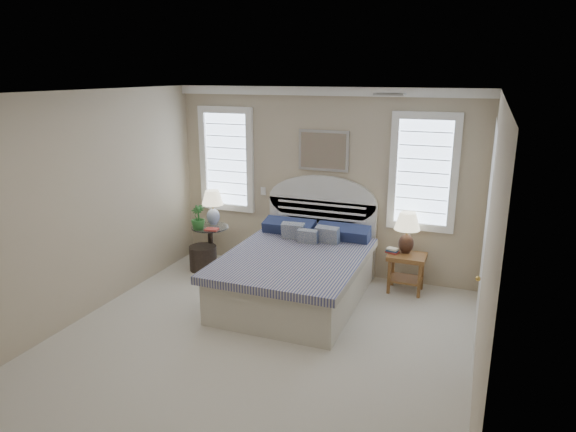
{
  "coord_description": "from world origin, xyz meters",
  "views": [
    {
      "loc": [
        2.15,
        -4.47,
        2.89
      ],
      "look_at": [
        0.03,
        1.0,
        1.24
      ],
      "focal_mm": 32.0,
      "sensor_mm": 36.0,
      "label": 1
    }
  ],
  "objects_px": {
    "nightstand_right": "(406,265)",
    "floor_pot": "(203,258)",
    "side_table_left": "(211,242)",
    "lamp_left": "(213,203)",
    "bed": "(298,270)",
    "lamp_right": "(407,228)"
  },
  "relations": [
    {
      "from": "side_table_left",
      "to": "bed",
      "type": "bearing_deg",
      "value": -19.74
    },
    {
      "from": "bed",
      "to": "floor_pot",
      "type": "height_order",
      "value": "bed"
    },
    {
      "from": "floor_pot",
      "to": "lamp_right",
      "type": "height_order",
      "value": "lamp_right"
    },
    {
      "from": "nightstand_right",
      "to": "side_table_left",
      "type": "bearing_deg",
      "value": -178.06
    },
    {
      "from": "lamp_left",
      "to": "floor_pot",
      "type": "bearing_deg",
      "value": -91.52
    },
    {
      "from": "bed",
      "to": "side_table_left",
      "type": "relative_size",
      "value": 3.61
    },
    {
      "from": "nightstand_right",
      "to": "lamp_left",
      "type": "distance_m",
      "value": 3.03
    },
    {
      "from": "nightstand_right",
      "to": "lamp_left",
      "type": "height_order",
      "value": "lamp_left"
    },
    {
      "from": "floor_pot",
      "to": "lamp_right",
      "type": "bearing_deg",
      "value": 7.44
    },
    {
      "from": "bed",
      "to": "side_table_left",
      "type": "xyz_separation_m",
      "value": [
        -1.65,
        0.59,
        0.0
      ]
    },
    {
      "from": "side_table_left",
      "to": "lamp_left",
      "type": "height_order",
      "value": "lamp_left"
    },
    {
      "from": "lamp_left",
      "to": "lamp_right",
      "type": "xyz_separation_m",
      "value": [
        2.93,
        0.05,
        -0.08
      ]
    },
    {
      "from": "side_table_left",
      "to": "floor_pot",
      "type": "distance_m",
      "value": 0.28
    },
    {
      "from": "nightstand_right",
      "to": "lamp_left",
      "type": "xyz_separation_m",
      "value": [
        -2.97,
        0.05,
        0.57
      ]
    },
    {
      "from": "lamp_right",
      "to": "nightstand_right",
      "type": "bearing_deg",
      "value": -68.71
    },
    {
      "from": "bed",
      "to": "lamp_right",
      "type": "height_order",
      "value": "bed"
    },
    {
      "from": "floor_pot",
      "to": "side_table_left",
      "type": "bearing_deg",
      "value": 81.15
    },
    {
      "from": "nightstand_right",
      "to": "floor_pot",
      "type": "distance_m",
      "value": 3.0
    },
    {
      "from": "floor_pot",
      "to": "nightstand_right",
      "type": "bearing_deg",
      "value": 5.6
    },
    {
      "from": "nightstand_right",
      "to": "floor_pot",
      "type": "xyz_separation_m",
      "value": [
        -2.98,
        -0.29,
        -0.2
      ]
    },
    {
      "from": "bed",
      "to": "floor_pot",
      "type": "distance_m",
      "value": 1.74
    },
    {
      "from": "floor_pot",
      "to": "lamp_right",
      "type": "relative_size",
      "value": 0.72
    }
  ]
}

